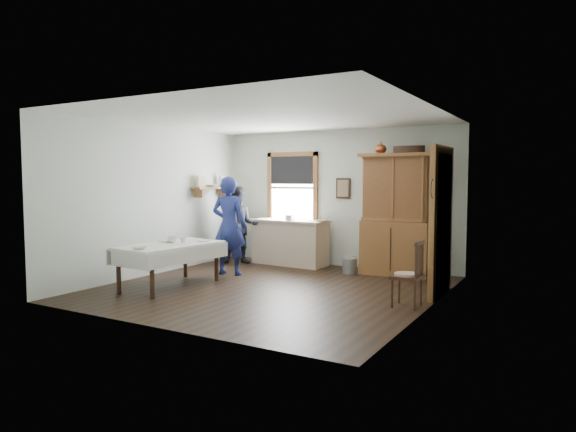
{
  "coord_description": "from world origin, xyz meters",
  "views": [
    {
      "loc": [
        4.23,
        -6.84,
        1.74
      ],
      "look_at": [
        0.14,
        0.3,
        1.14
      ],
      "focal_mm": 32.0,
      "sensor_mm": 36.0,
      "label": 1
    }
  ],
  "objects_px": {
    "wicker_basket": "(368,269)",
    "figure_dark": "(240,228)",
    "spindle_chair": "(407,274)",
    "pail": "(350,266)",
    "china_hutch": "(396,214)",
    "dining_table": "(170,265)",
    "work_counter": "(290,242)",
    "woman_blue": "(229,229)"
  },
  "relations": [
    {
      "from": "wicker_basket",
      "to": "figure_dark",
      "type": "distance_m",
      "value": 2.78
    },
    {
      "from": "spindle_chair",
      "to": "pail",
      "type": "xyz_separation_m",
      "value": [
        -1.63,
        1.87,
        -0.31
      ]
    },
    {
      "from": "china_hutch",
      "to": "dining_table",
      "type": "distance_m",
      "value": 4.05
    },
    {
      "from": "pail",
      "to": "work_counter",
      "type": "bearing_deg",
      "value": 167.45
    },
    {
      "from": "dining_table",
      "to": "work_counter",
      "type": "bearing_deg",
      "value": 77.58
    },
    {
      "from": "figure_dark",
      "to": "work_counter",
      "type": "bearing_deg",
      "value": -8.77
    },
    {
      "from": "china_hutch",
      "to": "figure_dark",
      "type": "height_order",
      "value": "china_hutch"
    },
    {
      "from": "spindle_chair",
      "to": "china_hutch",
      "type": "bearing_deg",
      "value": 114.0
    },
    {
      "from": "wicker_basket",
      "to": "pail",
      "type": "bearing_deg",
      "value": -153.95
    },
    {
      "from": "dining_table",
      "to": "wicker_basket",
      "type": "distance_m",
      "value": 3.55
    },
    {
      "from": "spindle_chair",
      "to": "woman_blue",
      "type": "xyz_separation_m",
      "value": [
        -3.5,
        0.71,
        0.37
      ]
    },
    {
      "from": "work_counter",
      "to": "dining_table",
      "type": "xyz_separation_m",
      "value": [
        -0.62,
        -2.81,
        -0.11
      ]
    },
    {
      "from": "china_hutch",
      "to": "dining_table",
      "type": "bearing_deg",
      "value": -139.65
    },
    {
      "from": "pail",
      "to": "china_hutch",
      "type": "bearing_deg",
      "value": 22.93
    },
    {
      "from": "wicker_basket",
      "to": "figure_dark",
      "type": "height_order",
      "value": "figure_dark"
    },
    {
      "from": "work_counter",
      "to": "china_hutch",
      "type": "height_order",
      "value": "china_hutch"
    },
    {
      "from": "spindle_chair",
      "to": "work_counter",
      "type": "bearing_deg",
      "value": 146.74
    },
    {
      "from": "dining_table",
      "to": "spindle_chair",
      "type": "height_order",
      "value": "spindle_chair"
    },
    {
      "from": "china_hutch",
      "to": "work_counter",
      "type": "bearing_deg",
      "value": 175.43
    },
    {
      "from": "work_counter",
      "to": "pail",
      "type": "relative_size",
      "value": 5.55
    },
    {
      "from": "wicker_basket",
      "to": "figure_dark",
      "type": "xyz_separation_m",
      "value": [
        -2.69,
        -0.24,
        0.64
      ]
    },
    {
      "from": "spindle_chair",
      "to": "woman_blue",
      "type": "relative_size",
      "value": 0.55
    },
    {
      "from": "dining_table",
      "to": "spindle_chair",
      "type": "xyz_separation_m",
      "value": [
        3.7,
        0.61,
        0.11
      ]
    },
    {
      "from": "pail",
      "to": "dining_table",
      "type": "bearing_deg",
      "value": -129.67
    },
    {
      "from": "wicker_basket",
      "to": "work_counter",
      "type": "bearing_deg",
      "value": 174.26
    },
    {
      "from": "dining_table",
      "to": "china_hutch",
      "type": "bearing_deg",
      "value": 44.88
    },
    {
      "from": "spindle_chair",
      "to": "woman_blue",
      "type": "bearing_deg",
      "value": 170.72
    },
    {
      "from": "figure_dark",
      "to": "china_hutch",
      "type": "bearing_deg",
      "value": -24.98
    },
    {
      "from": "work_counter",
      "to": "dining_table",
      "type": "bearing_deg",
      "value": -98.63
    },
    {
      "from": "dining_table",
      "to": "woman_blue",
      "type": "relative_size",
      "value": 1.05
    },
    {
      "from": "dining_table",
      "to": "pail",
      "type": "bearing_deg",
      "value": 50.33
    },
    {
      "from": "china_hutch",
      "to": "pail",
      "type": "relative_size",
      "value": 7.65
    },
    {
      "from": "work_counter",
      "to": "pail",
      "type": "bearing_deg",
      "value": -8.76
    },
    {
      "from": "pail",
      "to": "wicker_basket",
      "type": "relative_size",
      "value": 0.95
    },
    {
      "from": "china_hutch",
      "to": "woman_blue",
      "type": "height_order",
      "value": "china_hutch"
    },
    {
      "from": "dining_table",
      "to": "pail",
      "type": "height_order",
      "value": "dining_table"
    },
    {
      "from": "pail",
      "to": "wicker_basket",
      "type": "bearing_deg",
      "value": 26.05
    },
    {
      "from": "work_counter",
      "to": "china_hutch",
      "type": "xyz_separation_m",
      "value": [
        2.2,
        -0.0,
        0.64
      ]
    },
    {
      "from": "pail",
      "to": "figure_dark",
      "type": "distance_m",
      "value": 2.46
    },
    {
      "from": "dining_table",
      "to": "figure_dark",
      "type": "height_order",
      "value": "figure_dark"
    },
    {
      "from": "spindle_chair",
      "to": "pail",
      "type": "distance_m",
      "value": 2.5
    },
    {
      "from": "china_hutch",
      "to": "wicker_basket",
      "type": "relative_size",
      "value": 7.25
    }
  ]
}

